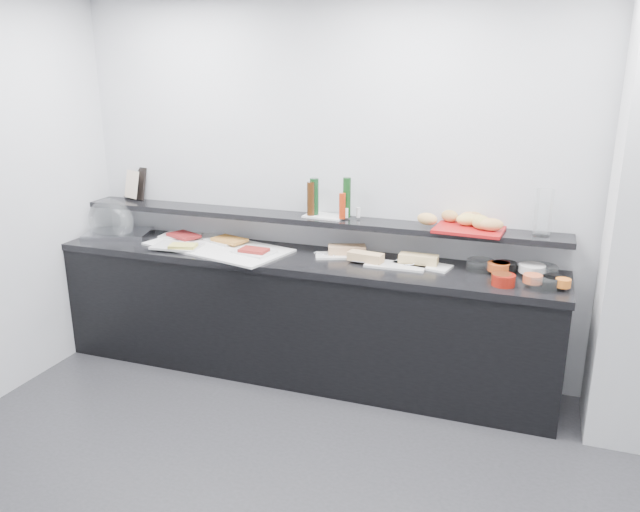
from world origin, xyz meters
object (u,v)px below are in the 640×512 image
(condiment_tray, at_px, (325,216))
(bread_tray, at_px, (469,230))
(carafe, at_px, (543,213))
(sandwich_plate_mid, at_px, (396,265))
(framed_print, at_px, (135,183))
(cloche_base, at_px, (118,234))

(condiment_tray, distance_m, bread_tray, 1.02)
(condiment_tray, xyz_separation_m, carafe, (1.47, -0.03, 0.14))
(condiment_tray, xyz_separation_m, bread_tray, (1.02, -0.06, 0.00))
(sandwich_plate_mid, distance_m, framed_print, 2.29)
(cloche_base, xyz_separation_m, carafe, (3.13, 0.14, 0.38))
(cloche_base, xyz_separation_m, bread_tray, (2.68, 0.12, 0.24))
(cloche_base, distance_m, carafe, 3.16)
(framed_print, height_order, carafe, carafe)
(framed_print, bearing_deg, bread_tray, 13.77)
(sandwich_plate_mid, distance_m, bread_tray, 0.53)
(carafe, bearing_deg, cloche_base, -177.38)
(bread_tray, distance_m, carafe, 0.47)
(cloche_base, distance_m, sandwich_plate_mid, 2.23)
(cloche_base, bearing_deg, framed_print, 72.48)
(condiment_tray, bearing_deg, bread_tray, 1.53)
(sandwich_plate_mid, height_order, condiment_tray, condiment_tray)
(condiment_tray, distance_m, carafe, 1.47)
(condiment_tray, relative_size, carafe, 0.96)
(condiment_tray, bearing_deg, carafe, 3.62)
(framed_print, relative_size, bread_tray, 0.59)
(cloche_base, xyz_separation_m, condiment_tray, (1.66, 0.17, 0.24))
(sandwich_plate_mid, height_order, framed_print, framed_print)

